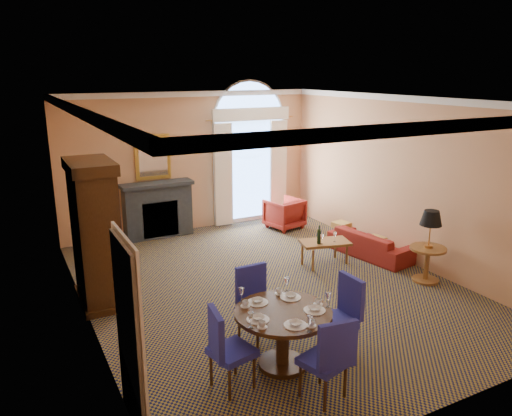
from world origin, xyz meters
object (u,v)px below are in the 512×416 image
dining_table (283,325)px  coffee_table (325,243)px  sofa (371,243)px  armchair (284,213)px  side_table (429,238)px  armoire (96,236)px

dining_table → coffee_table: (2.48, 2.62, -0.14)m
sofa → coffee_table: 1.12m
armchair → sofa: bearing=91.3°
dining_table → side_table: side_table is taller
armoire → coffee_table: bearing=-5.0°
sofa → side_table: 1.56m
coffee_table → side_table: bearing=-38.0°
dining_table → side_table: size_ratio=0.96×
dining_table → armoire: bearing=119.5°
dining_table → sofa: (3.58, 2.57, -0.32)m
armoire → side_table: size_ratio=1.81×
sofa → armchair: size_ratio=2.27×
armoire → sofa: bearing=-4.4°
side_table → dining_table: bearing=-162.9°
coffee_table → side_table: side_table is taller
armoire → side_table: (5.32, -1.86, -0.30)m
armoire → armchair: size_ratio=2.96×
armoire → armchair: 5.14m
armoire → armchair: armoire is taller
armchair → coffee_table: size_ratio=0.76×
sofa → armchair: (-0.60, 2.42, 0.10)m
side_table → armoire: bearing=160.7°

